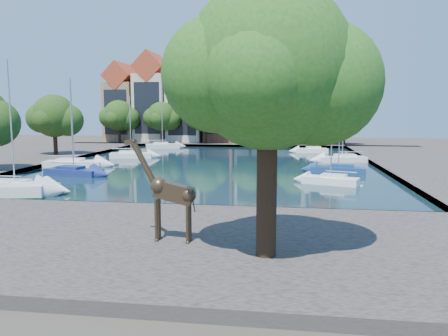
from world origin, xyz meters
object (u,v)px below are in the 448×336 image
Objects in this scene: giraffe_statue at (168,192)px; sailboat_left_a at (15,186)px; plane_tree at (271,73)px; sailboat_right_a at (330,179)px.

giraffe_statue is 19.21m from sailboat_left_a.
plane_tree is 1.27× the size of sailboat_right_a.
plane_tree is at bearing -33.55° from sailboat_left_a.
plane_tree is 2.35× the size of giraffe_statue.
sailboat_right_a is (8.86, 18.97, -2.16)m from giraffe_statue.
sailboat_left_a is 25.10m from sailboat_right_a.
sailboat_right_a is at bearing 17.00° from sailboat_left_a.
plane_tree reaches higher than sailboat_right_a.
giraffe_statue is 0.46× the size of sailboat_left_a.
plane_tree is at bearing -17.08° from giraffe_statue.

